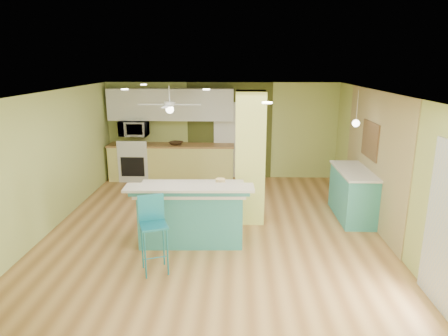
{
  "coord_description": "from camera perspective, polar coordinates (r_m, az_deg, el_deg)",
  "views": [
    {
      "loc": [
        0.42,
        -6.84,
        3.02
      ],
      "look_at": [
        0.16,
        0.4,
        1.07
      ],
      "focal_mm": 32.0,
      "sensor_mm": 36.0,
      "label": 1
    }
  ],
  "objects": [
    {
      "name": "floor",
      "position": [
        7.49,
        -1.36,
        -8.78
      ],
      "size": [
        6.0,
        7.0,
        0.01
      ],
      "primitive_type": "cube",
      "color": "#966234",
      "rests_on": "ground"
    },
    {
      "name": "ceiling",
      "position": [
        6.87,
        -1.5,
        10.74
      ],
      "size": [
        6.0,
        7.0,
        0.01
      ],
      "primitive_type": "cube",
      "color": "white",
      "rests_on": "wall_back"
    },
    {
      "name": "wall_back",
      "position": [
        10.5,
        -0.29,
        5.34
      ],
      "size": [
        6.0,
        0.01,
        2.5
      ],
      "primitive_type": "cube",
      "color": "#B6C268",
      "rests_on": "floor"
    },
    {
      "name": "wall_front",
      "position": [
        3.8,
        -4.63,
        -12.77
      ],
      "size": [
        6.0,
        0.01,
        2.5
      ],
      "primitive_type": "cube",
      "color": "#B6C268",
      "rests_on": "floor"
    },
    {
      "name": "wall_left",
      "position": [
        7.85,
        -23.9,
        0.7
      ],
      "size": [
        0.01,
        7.0,
        2.5
      ],
      "primitive_type": "cube",
      "color": "#B6C268",
      "rests_on": "floor"
    },
    {
      "name": "wall_right",
      "position": [
        7.52,
        22.07,
        0.31
      ],
      "size": [
        0.01,
        7.0,
        2.5
      ],
      "primitive_type": "cube",
      "color": "#B6C268",
      "rests_on": "floor"
    },
    {
      "name": "wood_panel",
      "position": [
        8.07,
        20.55,
        1.4
      ],
      "size": [
        0.02,
        3.4,
        2.5
      ],
      "primitive_type": "cube",
      "color": "#9B8658",
      "rests_on": "floor"
    },
    {
      "name": "olive_accent",
      "position": [
        10.48,
        0.8,
        5.31
      ],
      "size": [
        2.2,
        0.02,
        2.5
      ],
      "primitive_type": "cube",
      "color": "#43481D",
      "rests_on": "floor"
    },
    {
      "name": "interior_door",
      "position": [
        10.5,
        0.79,
        3.94
      ],
      "size": [
        0.82,
        0.05,
        2.0
      ],
      "primitive_type": "cube",
      "color": "white",
      "rests_on": "floor"
    },
    {
      "name": "column",
      "position": [
        7.55,
        3.73,
        1.46
      ],
      "size": [
        0.55,
        0.55,
        2.5
      ],
      "primitive_type": "cube",
      "color": "#D5DA65",
      "rests_on": "floor"
    },
    {
      "name": "kitchen_run",
      "position": [
        10.5,
        -7.46,
        0.86
      ],
      "size": [
        3.25,
        0.63,
        0.94
      ],
      "color": "#E1D975",
      "rests_on": "floor"
    },
    {
      "name": "stove",
      "position": [
        10.69,
        -12.5,
        0.81
      ],
      "size": [
        0.76,
        0.66,
        1.08
      ],
      "color": "silver",
      "rests_on": "floor"
    },
    {
      "name": "upper_cabinets",
      "position": [
        10.36,
        -7.63,
        8.98
      ],
      "size": [
        3.2,
        0.34,
        0.8
      ],
      "primitive_type": "cube",
      "color": "silver",
      "rests_on": "wall_back"
    },
    {
      "name": "microwave",
      "position": [
        10.52,
        -12.76,
        5.53
      ],
      "size": [
        0.7,
        0.48,
        0.39
      ],
      "primitive_type": "imported",
      "color": "white",
      "rests_on": "wall_back"
    },
    {
      "name": "ceiling_fan",
      "position": [
        9.02,
        -7.78,
        8.91
      ],
      "size": [
        1.41,
        1.41,
        0.61
      ],
      "color": "white",
      "rests_on": "ceiling"
    },
    {
      "name": "pendant_lamp",
      "position": [
        7.99,
        18.33,
        6.12
      ],
      "size": [
        0.14,
        0.14,
        0.69
      ],
      "color": "silver",
      "rests_on": "ceiling"
    },
    {
      "name": "wall_decor",
      "position": [
        8.19,
        20.16,
        3.77
      ],
      "size": [
        0.03,
        0.9,
        0.7
      ],
      "primitive_type": "cube",
      "color": "brown",
      "rests_on": "wood_panel"
    },
    {
      "name": "peninsula",
      "position": [
        6.9,
        -4.62,
        -6.37
      ],
      "size": [
        2.07,
        1.16,
        1.1
      ],
      "rotation": [
        0.0,
        0.0,
        0.04
      ],
      "color": "teal",
      "rests_on": "floor"
    },
    {
      "name": "bar_stool",
      "position": [
        5.93,
        -10.16,
        -7.52
      ],
      "size": [
        0.49,
        0.49,
        1.15
      ],
      "rotation": [
        0.0,
        0.0,
        0.36
      ],
      "color": "teal",
      "rests_on": "floor"
    },
    {
      "name": "side_counter",
      "position": [
        8.28,
        17.95,
        -3.5
      ],
      "size": [
        0.65,
        1.52,
        0.98
      ],
      "color": "teal",
      "rests_on": "floor"
    },
    {
      "name": "fruit_bowl",
      "position": [
        10.3,
        -6.88,
        3.52
      ],
      "size": [
        0.44,
        0.44,
        0.08
      ],
      "primitive_type": "imported",
      "rotation": [
        0.0,
        0.0,
        -0.37
      ],
      "color": "#332114",
      "rests_on": "kitchen_run"
    },
    {
      "name": "canister",
      "position": [
        6.75,
        -0.52,
        -2.15
      ],
      "size": [
        0.17,
        0.17,
        0.14
      ],
      "primitive_type": "cylinder",
      "color": "yellow",
      "rests_on": "peninsula"
    }
  ]
}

